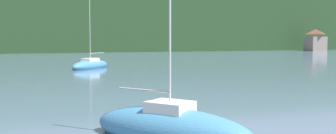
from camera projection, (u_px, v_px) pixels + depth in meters
The scene contains 3 objects.
shore_building_westcentral at pixel (315, 40), 108.30m from camera, with size 4.62×4.08×5.65m.
sailboat_far_0 at pixel (90, 65), 48.34m from camera, with size 5.74×6.06×9.70m.
sailboat_mid_1 at pixel (170, 129), 14.74m from camera, with size 5.54×6.30×8.70m.
Camera 1 is at (-6.24, 34.11, 3.62)m, focal length 44.89 mm.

